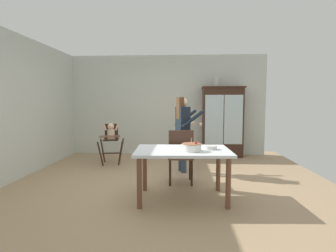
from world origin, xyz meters
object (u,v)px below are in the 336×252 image
(birthday_cake, at_px, (191,147))
(dining_chair_far_side, at_px, (181,153))
(china_cabinet, at_px, (222,122))
(high_chair_with_toddler, at_px, (111,136))
(dining_table, at_px, (183,156))
(serving_bowl, at_px, (211,147))
(ceramic_vase, at_px, (216,82))
(adult_person, at_px, (183,125))

(birthday_cake, distance_m, dining_chair_far_side, 0.84)
(china_cabinet, relative_size, high_chair_with_toddler, 1.94)
(dining_table, relative_size, birthday_cake, 5.03)
(high_chair_with_toddler, distance_m, serving_bowl, 2.95)
(ceramic_vase, height_order, dining_table, ceramic_vase)
(adult_person, xyz_separation_m, serving_bowl, (0.40, -1.51, -0.20))
(china_cabinet, distance_m, dining_table, 3.33)
(china_cabinet, height_order, birthday_cake, china_cabinet)
(dining_table, relative_size, serving_bowl, 7.83)
(china_cabinet, bearing_deg, adult_person, -122.80)
(china_cabinet, height_order, dining_chair_far_side, china_cabinet)
(dining_table, bearing_deg, adult_person, 89.77)
(adult_person, bearing_deg, ceramic_vase, -48.12)
(china_cabinet, bearing_deg, high_chair_with_toddler, -159.43)
(dining_table, bearing_deg, dining_chair_far_side, 92.60)
(dining_table, bearing_deg, birthday_cake, -44.41)
(serving_bowl, bearing_deg, ceramic_vase, 81.53)
(high_chair_with_toddler, bearing_deg, dining_table, -62.74)
(china_cabinet, bearing_deg, ceramic_vase, 178.77)
(high_chair_with_toddler, xyz_separation_m, dining_chair_far_side, (1.62, -1.46, -0.10))
(ceramic_vase, xyz_separation_m, dining_chair_far_side, (-0.91, -2.48, -1.40))
(dining_chair_far_side, bearing_deg, adult_person, -95.46)
(birthday_cake, bearing_deg, adult_person, 94.04)
(high_chair_with_toddler, bearing_deg, serving_bowl, -56.07)
(high_chair_with_toddler, height_order, birthday_cake, high_chair_with_toddler)
(dining_chair_far_side, bearing_deg, serving_bowl, 121.36)
(china_cabinet, relative_size, serving_bowl, 10.22)
(high_chair_with_toddler, relative_size, serving_bowl, 5.28)
(adult_person, bearing_deg, china_cabinet, -52.70)
(birthday_cake, relative_size, dining_chair_far_side, 0.29)
(ceramic_vase, bearing_deg, serving_bowl, -98.47)
(dining_chair_far_side, bearing_deg, ceramic_vase, -113.07)
(adult_person, relative_size, serving_bowl, 8.50)
(serving_bowl, bearing_deg, dining_table, -175.71)
(adult_person, bearing_deg, high_chair_with_toddler, 50.21)
(adult_person, height_order, birthday_cake, adult_person)
(high_chair_with_toddler, relative_size, birthday_cake, 3.39)
(ceramic_vase, bearing_deg, dining_table, -105.50)
(ceramic_vase, distance_m, dining_table, 3.53)
(ceramic_vase, height_order, serving_bowl, ceramic_vase)
(dining_table, distance_m, dining_chair_far_side, 0.68)
(ceramic_vase, bearing_deg, high_chair_with_toddler, -158.09)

